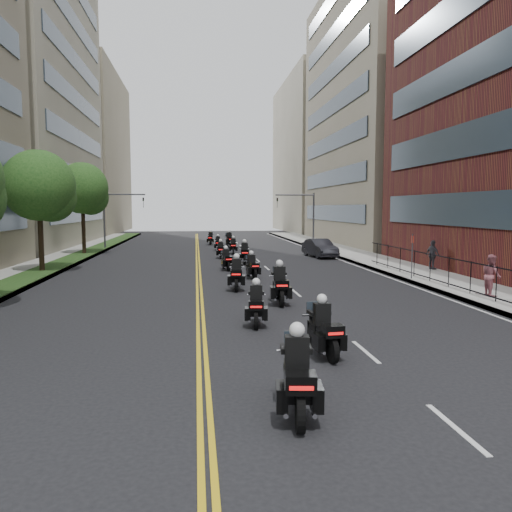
{
  "coord_description": "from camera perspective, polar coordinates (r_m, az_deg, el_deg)",
  "views": [
    {
      "loc": [
        -1.59,
        -8.45,
        4.11
      ],
      "look_at": [
        1.1,
        13.76,
        1.94
      ],
      "focal_mm": 35.0,
      "sensor_mm": 36.0,
      "label": 1
    }
  ],
  "objects": [
    {
      "name": "motorcycle_8",
      "position": [
        40.68,
        -4.06,
        0.61
      ],
      "size": [
        0.49,
        2.12,
        1.56
      ],
      "rotation": [
        0.0,
        0.0,
        -0.02
      ],
      "color": "black",
      "rests_on": "ground"
    },
    {
      "name": "motorcycle_12",
      "position": [
        55.75,
        -5.22,
        1.97
      ],
      "size": [
        0.61,
        2.22,
        1.64
      ],
      "rotation": [
        0.0,
        0.0,
        -0.09
      ],
      "color": "black",
      "rests_on": "ground"
    },
    {
      "name": "motorcycle_7",
      "position": [
        36.56,
        -1.31,
        0.22
      ],
      "size": [
        0.63,
        2.45,
        1.81
      ],
      "rotation": [
        0.0,
        0.0,
        -0.07
      ],
      "color": "black",
      "rests_on": "ground"
    },
    {
      "name": "sidewalk_left",
      "position": [
        35.27,
        -24.03,
        -1.5
      ],
      "size": [
        4.0,
        90.0,
        0.15
      ],
      "primitive_type": "cube",
      "color": "gray",
      "rests_on": "ground"
    },
    {
      "name": "iron_fence",
      "position": [
        24.23,
        24.5,
        -2.56
      ],
      "size": [
        0.05,
        28.0,
        1.5
      ],
      "color": "black",
      "rests_on": "sidewalk_right"
    },
    {
      "name": "traffic_signal_right",
      "position": [
        51.67,
        5.56,
        5.07
      ],
      "size": [
        4.09,
        0.2,
        5.6
      ],
      "color": "#3F3F44",
      "rests_on": "ground"
    },
    {
      "name": "motorcycle_2",
      "position": [
        17.59,
        0.02,
        -5.8
      ],
      "size": [
        0.66,
        2.23,
        1.65
      ],
      "rotation": [
        0.0,
        0.0,
        -0.12
      ],
      "color": "black",
      "rests_on": "ground"
    },
    {
      "name": "grass_strip",
      "position": [
        35.03,
        -22.78,
        -1.34
      ],
      "size": [
        2.0,
        90.0,
        0.04
      ],
      "primitive_type": "cube",
      "color": "#183D16",
      "rests_on": "sidewalk_left"
    },
    {
      "name": "building_left_far",
      "position": [
        89.27,
        -20.47,
        10.92
      ],
      "size": [
        16.0,
        28.0,
        26.0
      ],
      "primitive_type": "cube",
      "color": "gray",
      "rests_on": "ground"
    },
    {
      "name": "motorcycle_10",
      "position": [
        48.13,
        -4.38,
        1.37
      ],
      "size": [
        0.5,
        2.12,
        1.56
      ],
      "rotation": [
        0.0,
        0.0,
        -0.04
      ],
      "color": "black",
      "rests_on": "ground"
    },
    {
      "name": "motorcycle_1",
      "position": [
        14.15,
        7.69,
        -8.55
      ],
      "size": [
        0.63,
        2.33,
        1.72
      ],
      "rotation": [
        0.0,
        0.0,
        0.09
      ],
      "color": "black",
      "rests_on": "ground"
    },
    {
      "name": "pedestrian_c",
      "position": [
        33.93,
        19.54,
        0.13
      ],
      "size": [
        0.75,
        1.19,
        1.88
      ],
      "primitive_type": "imported",
      "rotation": [
        0.0,
        0.0,
        1.85
      ],
      "color": "#3C3C43",
      "rests_on": "sidewalk_right"
    },
    {
      "name": "motorcycle_11",
      "position": [
        51.7,
        -3.06,
        1.78
      ],
      "size": [
        0.74,
        2.45,
        1.81
      ],
      "rotation": [
        0.0,
        0.0,
        0.13
      ],
      "color": "black",
      "rests_on": "ground"
    },
    {
      "name": "motorcycle_9",
      "position": [
        44.57,
        -2.61,
        1.08
      ],
      "size": [
        0.58,
        2.19,
        1.62
      ],
      "rotation": [
        0.0,
        0.0,
        -0.08
      ],
      "color": "black",
      "rests_on": "ground"
    },
    {
      "name": "motorcycle_0",
      "position": [
        10.21,
        4.74,
        -13.84
      ],
      "size": [
        0.75,
        2.49,
        1.84
      ],
      "rotation": [
        0.0,
        0.0,
        -0.13
      ],
      "color": "black",
      "rests_on": "ground"
    },
    {
      "name": "building_right_far",
      "position": [
        89.92,
        8.17,
        11.17
      ],
      "size": [
        15.0,
        28.0,
        26.0
      ],
      "primitive_type": "cube",
      "color": "gray",
      "rests_on": "ground"
    },
    {
      "name": "building_right_tan",
      "position": [
        61.95,
        15.66,
        15.48
      ],
      "size": [
        15.11,
        28.0,
        30.0
      ],
      "color": "gray",
      "rests_on": "ground"
    },
    {
      "name": "pedestrian_b",
      "position": [
        24.73,
        25.31,
        -2.0
      ],
      "size": [
        0.79,
        0.98,
        1.89
      ],
      "primitive_type": "imported",
      "rotation": [
        0.0,
        0.0,
        1.48
      ],
      "color": "#9A545E",
      "rests_on": "sidewalk_right"
    },
    {
      "name": "motorcycle_3",
      "position": [
        21.44,
        2.73,
        -3.49
      ],
      "size": [
        0.66,
        2.55,
        1.88
      ],
      "rotation": [
        0.0,
        0.0,
        -0.07
      ],
      "color": "black",
      "rests_on": "ground"
    },
    {
      "name": "ground",
      "position": [
        9.54,
        3.59,
        -20.01
      ],
      "size": [
        160.0,
        160.0,
        0.0
      ],
      "primitive_type": "plane",
      "color": "black",
      "rests_on": "ground"
    },
    {
      "name": "parked_sedan",
      "position": [
        41.79,
        7.3,
        0.91
      ],
      "size": [
        2.23,
        4.79,
        1.52
      ],
      "primitive_type": "imported",
      "rotation": [
        0.0,
        0.0,
        0.14
      ],
      "color": "black",
      "rests_on": "ground"
    },
    {
      "name": "traffic_signal_left",
      "position": [
        51.08,
        -15.91,
        4.88
      ],
      "size": [
        4.09,
        0.2,
        5.6
      ],
      "color": "#3F3F44",
      "rests_on": "ground"
    },
    {
      "name": "motorcycle_5",
      "position": [
        29.12,
        -0.48,
        -1.3
      ],
      "size": [
        0.65,
        2.18,
        1.61
      ],
      "rotation": [
        0.0,
        0.0,
        0.12
      ],
      "color": "black",
      "rests_on": "ground"
    },
    {
      "name": "motorcycle_6",
      "position": [
        32.89,
        -3.42,
        -0.52
      ],
      "size": [
        0.66,
        2.18,
        1.61
      ],
      "rotation": [
        0.0,
        0.0,
        0.14
      ],
      "color": "black",
      "rests_on": "ground"
    },
    {
      "name": "street_trees",
      "position": [
        28.68,
        -26.36,
        7.02
      ],
      "size": [
        4.4,
        38.4,
        7.98
      ],
      "color": "#2F2215",
      "rests_on": "ground"
    },
    {
      "name": "sidewalk_right",
      "position": [
        36.33,
        15.11,
        -1.02
      ],
      "size": [
        4.0,
        90.0,
        0.15
      ],
      "primitive_type": "cube",
      "color": "gray",
      "rests_on": "ground"
    },
    {
      "name": "motorcycle_4",
      "position": [
        25.06,
        -2.24,
        -2.23
      ],
      "size": [
        0.69,
        2.47,
        1.82
      ],
      "rotation": [
        0.0,
        0.0,
        -0.1
      ],
      "color": "black",
      "rests_on": "ground"
    }
  ]
}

